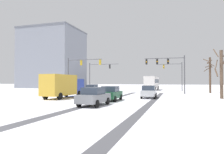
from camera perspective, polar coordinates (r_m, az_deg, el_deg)
name	(u,v)px	position (r m, az deg, el deg)	size (l,w,h in m)	color
wheel_track_left_lane	(152,102)	(21.90, 11.08, -6.85)	(0.71, 35.20, 0.01)	#4C4C51
wheel_track_right_lane	(105,101)	(23.02, -1.93, -6.60)	(0.90, 35.20, 0.01)	#4C4C51
sidewalk_kerb_right	(210,105)	(20.40, 25.64, -7.00)	(4.00, 35.20, 0.12)	white
traffic_signal_far_left	(98,71)	(46.95, -4.01, 1.57)	(7.01, 0.52, 6.50)	#47474C
traffic_signal_near_left	(80,68)	(37.50, -9.03, 2.60)	(6.82, 0.53, 6.50)	#47474C
traffic_signal_far_right	(175,72)	(47.69, 17.14, 1.48)	(5.67, 0.41, 6.50)	#47474C
traffic_signal_near_right	(168,66)	(35.63, 15.38, 3.05)	(6.63, 0.68, 6.50)	#47474C
car_black_lead	(92,89)	(36.91, -5.57, -3.34)	(1.87, 4.12, 1.62)	black
car_silver_second	(149,92)	(26.88, 10.28, -4.08)	(1.92, 4.15, 1.62)	#B7BABF
car_dark_green_third	(111,93)	(22.70, -0.34, -4.62)	(1.87, 4.12, 1.62)	#194C2D
car_grey_fourth	(94,96)	(18.14, -5.10, -5.45)	(1.94, 4.16, 1.62)	slate
bus_oncoming	(152,82)	(52.30, 11.11, -1.44)	(2.80, 11.04, 3.38)	silver
box_truck_delivery	(63,85)	(27.29, -13.46, -2.31)	(2.47, 7.46, 3.02)	#233899
bare_tree_sidewalk_mid	(221,72)	(28.99, 28.28, 1.36)	(2.01, 1.97, 6.47)	brown
bare_tree_sidewalk_far	(210,74)	(42.33, 25.70, 0.83)	(1.87, 2.26, 6.68)	#4C3828
office_building_far_left_block	(53,59)	(75.90, -16.14, 4.91)	(19.14, 16.61, 20.57)	gray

